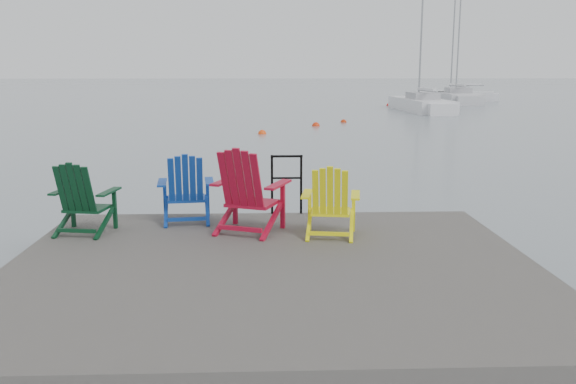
{
  "coord_description": "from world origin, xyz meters",
  "views": [
    {
      "loc": [
        -0.08,
        -6.57,
        2.64
      ],
      "look_at": [
        0.27,
        2.37,
        0.85
      ],
      "focal_mm": 38.0,
      "sensor_mm": 36.0,
      "label": 1
    }
  ],
  "objects_px": {
    "buoy_c": "(344,122)",
    "sailboat_near": "(420,105)",
    "chair_yellow": "(331,201)",
    "sailboat_far": "(454,97)",
    "sailboat_mid": "(457,98)",
    "chair_blue": "(186,188)",
    "buoy_d": "(389,106)",
    "chair_green": "(82,198)",
    "chair_red": "(248,190)",
    "buoy_a": "(262,134)",
    "buoy_b": "(316,126)",
    "handrail": "(287,179)"
  },
  "relations": [
    {
      "from": "chair_green",
      "to": "buoy_d",
      "type": "height_order",
      "value": "chair_green"
    },
    {
      "from": "handrail",
      "to": "chair_blue",
      "type": "relative_size",
      "value": 0.91
    },
    {
      "from": "sailboat_near",
      "to": "chair_blue",
      "type": "bearing_deg",
      "value": -111.3
    },
    {
      "from": "handrail",
      "to": "sailboat_far",
      "type": "bearing_deg",
      "value": 69.79
    },
    {
      "from": "chair_green",
      "to": "buoy_b",
      "type": "relative_size",
      "value": 2.58
    },
    {
      "from": "chair_red",
      "to": "buoy_b",
      "type": "xyz_separation_m",
      "value": [
        2.71,
        21.45,
        -1.08
      ]
    },
    {
      "from": "buoy_a",
      "to": "chair_blue",
      "type": "bearing_deg",
      "value": -93.39
    },
    {
      "from": "chair_red",
      "to": "sailboat_far",
      "type": "bearing_deg",
      "value": 91.48
    },
    {
      "from": "chair_green",
      "to": "sailboat_mid",
      "type": "distance_m",
      "value": 47.74
    },
    {
      "from": "handrail",
      "to": "buoy_a",
      "type": "relative_size",
      "value": 2.55
    },
    {
      "from": "handrail",
      "to": "buoy_a",
      "type": "xyz_separation_m",
      "value": [
        -0.43,
        16.75,
        -1.04
      ]
    },
    {
      "from": "chair_blue",
      "to": "buoy_b",
      "type": "height_order",
      "value": "chair_blue"
    },
    {
      "from": "buoy_a",
      "to": "buoy_b",
      "type": "height_order",
      "value": "buoy_b"
    },
    {
      "from": "handrail",
      "to": "chair_yellow",
      "type": "height_order",
      "value": "chair_yellow"
    },
    {
      "from": "buoy_a",
      "to": "sailboat_mid",
      "type": "bearing_deg",
      "value": 57.66
    },
    {
      "from": "chair_red",
      "to": "buoy_d",
      "type": "bearing_deg",
      "value": 97.69
    },
    {
      "from": "buoy_c",
      "to": "sailboat_near",
      "type": "bearing_deg",
      "value": 55.2
    },
    {
      "from": "chair_yellow",
      "to": "sailboat_near",
      "type": "xyz_separation_m",
      "value": [
        9.56,
        32.88,
        -0.62
      ]
    },
    {
      "from": "chair_yellow",
      "to": "buoy_a",
      "type": "relative_size",
      "value": 2.68
    },
    {
      "from": "sailboat_near",
      "to": "sailboat_far",
      "type": "distance_m",
      "value": 14.61
    },
    {
      "from": "chair_yellow",
      "to": "buoy_d",
      "type": "bearing_deg",
      "value": 86.24
    },
    {
      "from": "buoy_c",
      "to": "buoy_d",
      "type": "xyz_separation_m",
      "value": [
        5.43,
        15.08,
        0.0
      ]
    },
    {
      "from": "chair_yellow",
      "to": "sailboat_mid",
      "type": "height_order",
      "value": "sailboat_mid"
    },
    {
      "from": "chair_green",
      "to": "buoy_d",
      "type": "relative_size",
      "value": 2.47
    },
    {
      "from": "chair_yellow",
      "to": "buoy_a",
      "type": "xyz_separation_m",
      "value": [
        -0.95,
        18.08,
        -0.98
      ]
    },
    {
      "from": "sailboat_far",
      "to": "buoy_a",
      "type": "height_order",
      "value": "sailboat_far"
    },
    {
      "from": "chair_yellow",
      "to": "sailboat_far",
      "type": "relative_size",
      "value": 0.1
    },
    {
      "from": "chair_red",
      "to": "buoy_d",
      "type": "distance_m",
      "value": 39.85
    },
    {
      "from": "sailboat_mid",
      "to": "chair_blue",
      "type": "bearing_deg",
      "value": -104.79
    },
    {
      "from": "chair_blue",
      "to": "buoy_a",
      "type": "relative_size",
      "value": 2.81
    },
    {
      "from": "sailboat_near",
      "to": "buoy_d",
      "type": "height_order",
      "value": "sailboat_near"
    },
    {
      "from": "chair_yellow",
      "to": "sailboat_near",
      "type": "relative_size",
      "value": 0.08
    },
    {
      "from": "chair_yellow",
      "to": "sailboat_far",
      "type": "bearing_deg",
      "value": 79.73
    },
    {
      "from": "chair_yellow",
      "to": "sailboat_far",
      "type": "distance_m",
      "value": 48.71
    },
    {
      "from": "chair_green",
      "to": "buoy_a",
      "type": "relative_size",
      "value": 2.75
    },
    {
      "from": "chair_blue",
      "to": "sailboat_near",
      "type": "height_order",
      "value": "sailboat_near"
    },
    {
      "from": "sailboat_near",
      "to": "sailboat_far",
      "type": "relative_size",
      "value": 1.31
    },
    {
      "from": "buoy_a",
      "to": "buoy_c",
      "type": "relative_size",
      "value": 1.11
    },
    {
      "from": "buoy_a",
      "to": "chair_green",
      "type": "bearing_deg",
      "value": -97.41
    },
    {
      "from": "sailboat_far",
      "to": "buoy_d",
      "type": "bearing_deg",
      "value": 153.3
    },
    {
      "from": "chair_red",
      "to": "sailboat_near",
      "type": "height_order",
      "value": "sailboat_near"
    },
    {
      "from": "buoy_c",
      "to": "buoy_d",
      "type": "height_order",
      "value": "buoy_d"
    },
    {
      "from": "sailboat_far",
      "to": "buoy_d",
      "type": "height_order",
      "value": "sailboat_far"
    },
    {
      "from": "buoy_a",
      "to": "buoy_c",
      "type": "xyz_separation_m",
      "value": [
        4.2,
        5.72,
        0.0
      ]
    },
    {
      "from": "sailboat_near",
      "to": "sailboat_mid",
      "type": "relative_size",
      "value": 0.9
    },
    {
      "from": "chair_red",
      "to": "buoy_d",
      "type": "relative_size",
      "value": 2.91
    },
    {
      "from": "handrail",
      "to": "sailboat_far",
      "type": "xyz_separation_m",
      "value": [
        16.46,
        44.7,
        -0.69
      ]
    },
    {
      "from": "chair_red",
      "to": "sailboat_mid",
      "type": "height_order",
      "value": "sailboat_mid"
    },
    {
      "from": "chair_yellow",
      "to": "buoy_d",
      "type": "distance_m",
      "value": 39.84
    },
    {
      "from": "chair_green",
      "to": "buoy_c",
      "type": "height_order",
      "value": "chair_green"
    }
  ]
}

